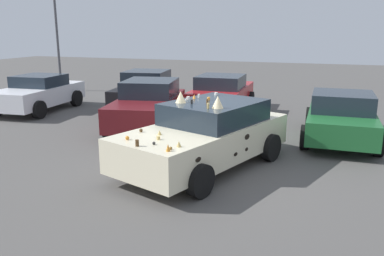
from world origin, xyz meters
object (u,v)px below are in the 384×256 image
Objects in this scene: art_car_decorated at (207,135)px; parked_sedan_row_back_center at (341,117)px; parked_sedan_far_left at (222,94)px; parked_sedan_behind_right at (146,90)px; parked_sedan_row_back_far at (148,105)px; lot_lamp_post at (57,34)px; parked_sedan_behind_left at (38,93)px.

art_car_decorated reaches higher than parked_sedan_row_back_center.
parked_sedan_behind_right is at bearing 91.59° from parked_sedan_far_left.
parked_sedan_row_back_far is (-0.48, 5.71, 0.06)m from parked_sedan_row_back_center.
lot_lamp_post reaches higher than parked_sedan_row_back_center.
parked_sedan_behind_left is at bearing -97.23° from art_car_decorated.
art_car_decorated is 8.97m from parked_sedan_behind_left.
parked_sedan_far_left is at bearing 84.96° from parked_sedan_behind_right.
parked_sedan_behind_right is at bearing -124.19° from art_car_decorated.
parked_sedan_behind_left is at bearing -151.67° from lot_lamp_post.
parked_sedan_behind_right reaches higher than parked_sedan_far_left.
parked_sedan_behind_left is at bearing 85.97° from parked_sedan_row_back_center.
parked_sedan_far_left is at bearing 143.12° from parked_sedan_row_back_far.
art_car_decorated is 6.21m from parked_sedan_far_left.
art_car_decorated is 1.09× the size of parked_sedan_behind_right.
parked_sedan_row_back_center is at bearing 83.44° from parked_sedan_row_back_far.
parked_sedan_behind_left is at bearing -113.66° from parked_sedan_row_back_far.
parked_sedan_behind_right is at bearing -164.59° from parked_sedan_row_back_far.
parked_sedan_row_back_center is 4.99m from parked_sedan_far_left.
lot_lamp_post is at bearing -155.75° from parked_sedan_behind_left.
parked_sedan_behind_left is 7.01m from parked_sedan_far_left.
lot_lamp_post is (4.60, 2.48, 2.14)m from parked_sedan_behind_left.
art_car_decorated is at bearing 138.81° from parked_sedan_row_back_center.
parked_sedan_behind_right is at bearing -113.99° from lot_lamp_post.
parked_sedan_row_back_center is at bearing 158.85° from art_car_decorated.
lot_lamp_post is (2.55, 9.19, 2.11)m from parked_sedan_far_left.
parked_sedan_behind_left is 5.31m from parked_sedan_row_back_far.
parked_sedan_far_left is 0.96× the size of parked_sedan_row_back_far.
parked_sedan_far_left is 9.77m from lot_lamp_post.
parked_sedan_far_left reaches higher than parked_sedan_row_back_center.
parked_sedan_far_left is (6.07, 1.31, -0.05)m from art_car_decorated.
art_car_decorated is 1.18× the size of parked_sedan_behind_left.
lot_lamp_post is at bearing -138.16° from parked_sedan_row_back_far.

